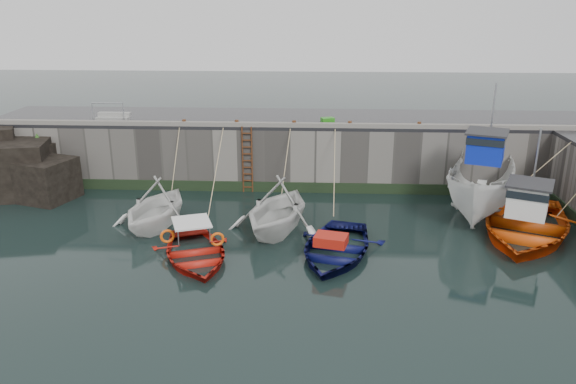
{
  "coord_description": "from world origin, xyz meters",
  "views": [
    {
      "loc": [
        1.23,
        -15.6,
        8.67
      ],
      "look_at": [
        0.11,
        6.44,
        1.2
      ],
      "focal_mm": 35.0,
      "sensor_mm": 36.0,
      "label": 1
    }
  ],
  "objects_px": {
    "boat_near_white": "(157,226)",
    "bollard_e": "(419,125)",
    "boat_near_blacktrim": "(277,231)",
    "boat_far_white": "(482,187)",
    "fish_crate": "(328,121)",
    "boat_near_navy": "(335,254)",
    "ladder": "(247,160)",
    "boat_near_blue": "(195,258)",
    "bollard_b": "(237,123)",
    "bollard_a": "(184,122)",
    "bollard_c": "(294,124)",
    "boat_far_orange": "(525,224)",
    "bollard_d": "(350,124)"
  },
  "relations": [
    {
      "from": "boat_near_white",
      "to": "bollard_d",
      "type": "distance_m",
      "value": 9.94
    },
    {
      "from": "boat_near_white",
      "to": "boat_far_white",
      "type": "height_order",
      "value": "boat_far_white"
    },
    {
      "from": "ladder",
      "to": "bollard_d",
      "type": "height_order",
      "value": "bollard_d"
    },
    {
      "from": "boat_near_white",
      "to": "boat_near_blacktrim",
      "type": "height_order",
      "value": "boat_near_blacktrim"
    },
    {
      "from": "boat_near_blue",
      "to": "bollard_e",
      "type": "relative_size",
      "value": 15.8
    },
    {
      "from": "boat_near_blacktrim",
      "to": "boat_far_white",
      "type": "height_order",
      "value": "boat_far_white"
    },
    {
      "from": "boat_near_blacktrim",
      "to": "ladder",
      "type": "bearing_deg",
      "value": 126.82
    },
    {
      "from": "boat_near_blue",
      "to": "bollard_c",
      "type": "relative_size",
      "value": 15.8
    },
    {
      "from": "ladder",
      "to": "boat_far_white",
      "type": "xyz_separation_m",
      "value": [
        10.42,
        -2.21,
        -0.43
      ]
    },
    {
      "from": "boat_near_blacktrim",
      "to": "boat_near_navy",
      "type": "distance_m",
      "value": 3.06
    },
    {
      "from": "ladder",
      "to": "boat_near_blue",
      "type": "xyz_separation_m",
      "value": [
        -1.01,
        -7.49,
        -1.59
      ]
    },
    {
      "from": "fish_crate",
      "to": "boat_far_orange",
      "type": "bearing_deg",
      "value": -54.58
    },
    {
      "from": "boat_near_white",
      "to": "bollard_e",
      "type": "distance_m",
      "value": 12.66
    },
    {
      "from": "ladder",
      "to": "boat_near_white",
      "type": "bearing_deg",
      "value": -125.31
    },
    {
      "from": "boat_far_white",
      "to": "boat_near_blue",
      "type": "bearing_deg",
      "value": -134.22
    },
    {
      "from": "boat_near_white",
      "to": "boat_far_orange",
      "type": "bearing_deg",
      "value": 10.28
    },
    {
      "from": "bollard_a",
      "to": "bollard_b",
      "type": "bearing_deg",
      "value": 0.0
    },
    {
      "from": "boat_near_blue",
      "to": "boat_near_blacktrim",
      "type": "distance_m",
      "value": 3.84
    },
    {
      "from": "boat_far_white",
      "to": "bollard_b",
      "type": "relative_size",
      "value": 27.5
    },
    {
      "from": "fish_crate",
      "to": "boat_near_navy",
      "type": "bearing_deg",
      "value": -106.87
    },
    {
      "from": "boat_near_white",
      "to": "boat_near_blue",
      "type": "height_order",
      "value": "boat_near_white"
    },
    {
      "from": "bollard_a",
      "to": "boat_near_blue",
      "type": "bearing_deg",
      "value": -75.73
    },
    {
      "from": "boat_near_blue",
      "to": "bollard_d",
      "type": "relative_size",
      "value": 15.8
    },
    {
      "from": "boat_near_navy",
      "to": "fish_crate",
      "type": "height_order",
      "value": "fish_crate"
    },
    {
      "from": "boat_near_white",
      "to": "bollard_a",
      "type": "bearing_deg",
      "value": 98.41
    },
    {
      "from": "boat_far_orange",
      "to": "bollard_c",
      "type": "bearing_deg",
      "value": 176.14
    },
    {
      "from": "ladder",
      "to": "bollard_e",
      "type": "relative_size",
      "value": 11.43
    },
    {
      "from": "boat_near_white",
      "to": "boat_near_blue",
      "type": "bearing_deg",
      "value": -42.42
    },
    {
      "from": "bollard_a",
      "to": "bollard_c",
      "type": "bearing_deg",
      "value": 0.0
    },
    {
      "from": "boat_far_white",
      "to": "bollard_c",
      "type": "height_order",
      "value": "boat_far_white"
    },
    {
      "from": "boat_near_blacktrim",
      "to": "boat_far_orange",
      "type": "height_order",
      "value": "boat_far_orange"
    },
    {
      "from": "bollard_c",
      "to": "boat_near_white",
      "type": "bearing_deg",
      "value": -138.02
    },
    {
      "from": "boat_near_navy",
      "to": "bollard_a",
      "type": "distance_m",
      "value": 10.58
    },
    {
      "from": "ladder",
      "to": "boat_far_orange",
      "type": "relative_size",
      "value": 0.4
    },
    {
      "from": "ladder",
      "to": "bollard_c",
      "type": "bearing_deg",
      "value": 8.67
    },
    {
      "from": "boat_near_navy",
      "to": "bollard_e",
      "type": "relative_size",
      "value": 17.52
    },
    {
      "from": "ladder",
      "to": "boat_near_white",
      "type": "distance_m",
      "value": 5.78
    },
    {
      "from": "boat_near_blacktrim",
      "to": "boat_near_white",
      "type": "bearing_deg",
      "value": -166.31
    },
    {
      "from": "bollard_c",
      "to": "boat_near_blue",
      "type": "bearing_deg",
      "value": -112.32
    },
    {
      "from": "bollard_d",
      "to": "bollard_e",
      "type": "bearing_deg",
      "value": 0.0
    },
    {
      "from": "boat_far_white",
      "to": "bollard_d",
      "type": "bearing_deg",
      "value": 176.64
    },
    {
      "from": "boat_near_blue",
      "to": "bollard_b",
      "type": "xyz_separation_m",
      "value": [
        0.51,
        7.82,
        3.3
      ]
    },
    {
      "from": "boat_near_white",
      "to": "boat_near_navy",
      "type": "height_order",
      "value": "boat_near_white"
    },
    {
      "from": "fish_crate",
      "to": "bollard_b",
      "type": "distance_m",
      "value": 4.32
    },
    {
      "from": "ladder",
      "to": "bollard_e",
      "type": "xyz_separation_m",
      "value": [
        8.0,
        0.34,
        1.71
      ]
    },
    {
      "from": "fish_crate",
      "to": "bollard_c",
      "type": "height_order",
      "value": "fish_crate"
    },
    {
      "from": "boat_far_orange",
      "to": "bollard_c",
      "type": "height_order",
      "value": "boat_far_orange"
    },
    {
      "from": "bollard_b",
      "to": "ladder",
      "type": "bearing_deg",
      "value": -33.86
    },
    {
      "from": "boat_near_navy",
      "to": "bollard_c",
      "type": "height_order",
      "value": "bollard_c"
    },
    {
      "from": "ladder",
      "to": "bollard_a",
      "type": "relative_size",
      "value": 11.43
    }
  ]
}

